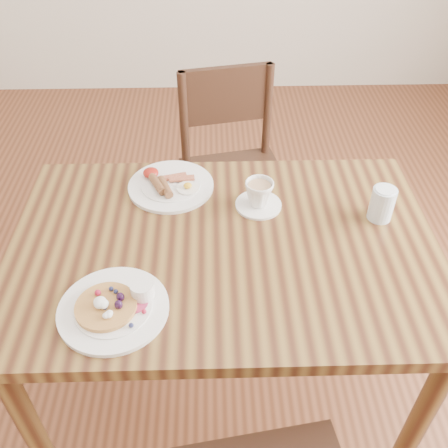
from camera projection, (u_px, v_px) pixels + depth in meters
name	position (u px, v px, depth m)	size (l,w,h in m)	color
ground	(224.00, 386.00, 1.89)	(5.00, 5.00, 0.00)	#592E19
dining_table	(224.00, 267.00, 1.46)	(1.20, 0.80, 0.75)	brown
chair_far	(233.00, 168.00, 2.11)	(0.49, 0.49, 0.88)	black
pancake_plate	(115.00, 306.00, 1.21)	(0.27, 0.27, 0.06)	white
breakfast_plate	(170.00, 185.00, 1.58)	(0.27, 0.27, 0.04)	white
teacup_saucer	(259.00, 195.00, 1.49)	(0.14, 0.14, 0.09)	white
water_glass	(382.00, 204.00, 1.44)	(0.07, 0.07, 0.10)	silver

